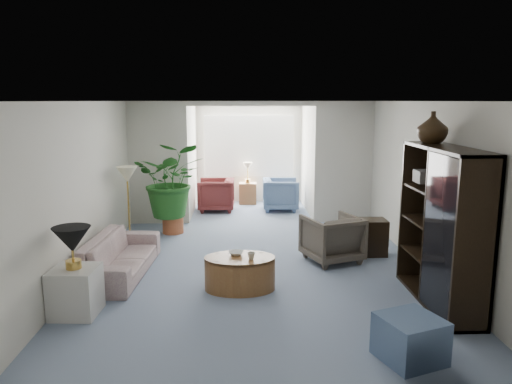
{
  "coord_description": "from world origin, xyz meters",
  "views": [
    {
      "loc": [
        -0.28,
        -6.9,
        2.51
      ],
      "look_at": [
        0.0,
        0.6,
        1.1
      ],
      "focal_mm": 34.28,
      "sensor_mm": 36.0,
      "label": 1
    }
  ],
  "objects_px": {
    "sofa": "(120,256)",
    "coffee_bowl": "(236,253)",
    "ottoman": "(410,339)",
    "sunroom_table": "(248,193)",
    "coffee_cup": "(251,256)",
    "floor_lamp": "(127,174)",
    "framed_picture": "(431,158)",
    "end_table": "(76,291)",
    "wingback_chair": "(332,238)",
    "sunroom_chair_blue": "(281,194)",
    "table_lamp": "(72,240)",
    "entertainment_cabinet": "(442,227)",
    "side_table_dark": "(370,237)",
    "coffee_table": "(240,273)",
    "plant_pot": "(173,225)",
    "cabinet_urn": "(433,127)",
    "sunroom_chair_maroon": "(216,195)"
  },
  "relations": [
    {
      "from": "sofa",
      "to": "coffee_bowl",
      "type": "relative_size",
      "value": 9.94
    },
    {
      "from": "sofa",
      "to": "ottoman",
      "type": "xyz_separation_m",
      "value": [
        3.4,
        -2.52,
        -0.07
      ]
    },
    {
      "from": "sunroom_table",
      "to": "coffee_cup",
      "type": "bearing_deg",
      "value": -90.73
    },
    {
      "from": "floor_lamp",
      "to": "framed_picture",
      "type": "bearing_deg",
      "value": -19.29
    },
    {
      "from": "end_table",
      "to": "sunroom_table",
      "type": "xyz_separation_m",
      "value": [
        2.17,
        6.28,
        -0.03
      ]
    },
    {
      "from": "wingback_chair",
      "to": "ottoman",
      "type": "height_order",
      "value": "wingback_chair"
    },
    {
      "from": "sunroom_chair_blue",
      "to": "table_lamp",
      "type": "bearing_deg",
      "value": 153.75
    },
    {
      "from": "entertainment_cabinet",
      "to": "sunroom_table",
      "type": "height_order",
      "value": "entertainment_cabinet"
    },
    {
      "from": "side_table_dark",
      "to": "end_table",
      "type": "bearing_deg",
      "value": -152.35
    },
    {
      "from": "framed_picture",
      "to": "wingback_chair",
      "type": "bearing_deg",
      "value": 155.15
    },
    {
      "from": "ottoman",
      "to": "sunroom_chair_blue",
      "type": "relative_size",
      "value": 0.67
    },
    {
      "from": "entertainment_cabinet",
      "to": "sunroom_chair_blue",
      "type": "height_order",
      "value": "entertainment_cabinet"
    },
    {
      "from": "end_table",
      "to": "entertainment_cabinet",
      "type": "bearing_deg",
      "value": 2.63
    },
    {
      "from": "floor_lamp",
      "to": "wingback_chair",
      "type": "xyz_separation_m",
      "value": [
        3.4,
        -1.05,
        -0.88
      ]
    },
    {
      "from": "entertainment_cabinet",
      "to": "ottoman",
      "type": "bearing_deg",
      "value": -121.35
    },
    {
      "from": "coffee_cup",
      "to": "entertainment_cabinet",
      "type": "xyz_separation_m",
      "value": [
        2.34,
        -0.41,
        0.48
      ]
    },
    {
      "from": "coffee_table",
      "to": "plant_pot",
      "type": "relative_size",
      "value": 2.37
    },
    {
      "from": "table_lamp",
      "to": "side_table_dark",
      "type": "height_order",
      "value": "table_lamp"
    },
    {
      "from": "end_table",
      "to": "floor_lamp",
      "type": "xyz_separation_m",
      "value": [
        0.01,
        2.9,
        0.96
      ]
    },
    {
      "from": "sofa",
      "to": "coffee_bowl",
      "type": "height_order",
      "value": "sofa"
    },
    {
      "from": "entertainment_cabinet",
      "to": "coffee_table",
      "type": "bearing_deg",
      "value": 168.36
    },
    {
      "from": "framed_picture",
      "to": "cabinet_urn",
      "type": "xyz_separation_m",
      "value": [
        -0.23,
        -0.56,
        0.47
      ]
    },
    {
      "from": "plant_pot",
      "to": "entertainment_cabinet",
      "type": "bearing_deg",
      "value": -42.26
    },
    {
      "from": "coffee_cup",
      "to": "sunroom_chair_maroon",
      "type": "height_order",
      "value": "sunroom_chair_maroon"
    },
    {
      "from": "sofa",
      "to": "table_lamp",
      "type": "height_order",
      "value": "table_lamp"
    },
    {
      "from": "wingback_chair",
      "to": "sunroom_chair_blue",
      "type": "distance_m",
      "value": 3.71
    },
    {
      "from": "floor_lamp",
      "to": "sunroom_chair_blue",
      "type": "relative_size",
      "value": 0.44
    },
    {
      "from": "side_table_dark",
      "to": "ottoman",
      "type": "distance_m",
      "value": 3.37
    },
    {
      "from": "entertainment_cabinet",
      "to": "plant_pot",
      "type": "relative_size",
      "value": 4.91
    },
    {
      "from": "coffee_table",
      "to": "wingback_chair",
      "type": "relative_size",
      "value": 1.17
    },
    {
      "from": "coffee_table",
      "to": "coffee_cup",
      "type": "relative_size",
      "value": 9.35
    },
    {
      "from": "sofa",
      "to": "sunroom_table",
      "type": "relative_size",
      "value": 3.79
    },
    {
      "from": "plant_pot",
      "to": "sunroom_chair_maroon",
      "type": "bearing_deg",
      "value": 68.7
    },
    {
      "from": "table_lamp",
      "to": "sunroom_table",
      "type": "relative_size",
      "value": 0.85
    },
    {
      "from": "table_lamp",
      "to": "coffee_cup",
      "type": "xyz_separation_m",
      "value": [
        2.1,
        0.62,
        -0.43
      ]
    },
    {
      "from": "floor_lamp",
      "to": "sunroom_chair_blue",
      "type": "xyz_separation_m",
      "value": [
        2.91,
        2.63,
        -0.88
      ]
    },
    {
      "from": "table_lamp",
      "to": "cabinet_urn",
      "type": "distance_m",
      "value": 4.67
    },
    {
      "from": "coffee_cup",
      "to": "cabinet_urn",
      "type": "xyz_separation_m",
      "value": [
        2.34,
        0.09,
        1.67
      ]
    },
    {
      "from": "table_lamp",
      "to": "wingback_chair",
      "type": "bearing_deg",
      "value": 28.52
    },
    {
      "from": "side_table_dark",
      "to": "framed_picture",
      "type": "bearing_deg",
      "value": -57.51
    },
    {
      "from": "ottoman",
      "to": "framed_picture",
      "type": "bearing_deg",
      "value": 66.34
    },
    {
      "from": "end_table",
      "to": "coffee_bowl",
      "type": "relative_size",
      "value": 2.91
    },
    {
      "from": "end_table",
      "to": "wingback_chair",
      "type": "relative_size",
      "value": 0.7
    },
    {
      "from": "wingback_chair",
      "to": "sunroom_chair_blue",
      "type": "bearing_deg",
      "value": -102.62
    },
    {
      "from": "sofa",
      "to": "ottoman",
      "type": "relative_size",
      "value": 3.56
    },
    {
      "from": "coffee_cup",
      "to": "side_table_dark",
      "type": "bearing_deg",
      "value": 37.36
    },
    {
      "from": "wingback_chair",
      "to": "cabinet_urn",
      "type": "distance_m",
      "value": 2.37
    },
    {
      "from": "cabinet_urn",
      "to": "coffee_cup",
      "type": "bearing_deg",
      "value": -177.89
    },
    {
      "from": "plant_pot",
      "to": "end_table",
      "type": "bearing_deg",
      "value": -100.58
    },
    {
      "from": "end_table",
      "to": "plant_pot",
      "type": "height_order",
      "value": "end_table"
    }
  ]
}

